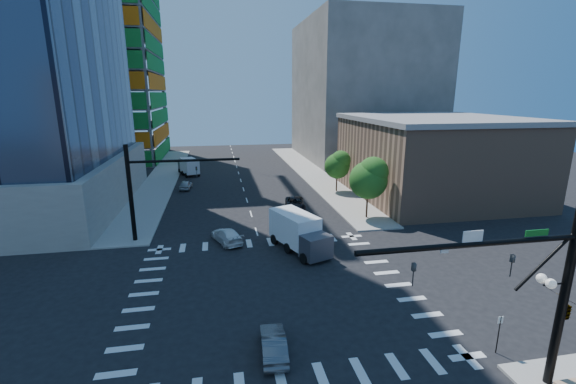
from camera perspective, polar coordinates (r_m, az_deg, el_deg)
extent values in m
plane|color=black|center=(28.23, -2.08, -14.23)|extent=(160.00, 160.00, 0.00)
cube|color=silver|center=(28.23, -2.08, -14.22)|extent=(20.00, 20.00, 0.01)
cube|color=gray|center=(67.84, 3.37, 2.95)|extent=(5.00, 60.00, 0.15)
cube|color=gray|center=(66.52, -18.05, 2.03)|extent=(5.00, 60.00, 0.15)
cube|color=#17802D|center=(87.95, -19.16, 20.83)|extent=(0.12, 24.00, 49.00)
cube|color=#D3660C|center=(78.48, -30.30, 20.61)|extent=(24.00, 0.12, 49.00)
cube|color=#906B54|center=(55.25, 20.81, 4.59)|extent=(20.00, 22.00, 10.00)
cube|color=slate|center=(54.68, 21.31, 10.06)|extent=(20.50, 22.50, 0.60)
cube|color=#5C5853|center=(85.19, 10.83, 14.48)|extent=(24.00, 30.00, 28.00)
cylinder|color=black|center=(21.80, 35.70, -12.53)|extent=(0.40, 0.40, 9.00)
cylinder|color=black|center=(17.51, 25.58, -7.04)|extent=(10.00, 0.24, 0.24)
cylinder|color=black|center=(20.15, 33.66, -8.70)|extent=(2.50, 0.14, 2.50)
imported|color=black|center=(19.10, 30.15, -9.40)|extent=(0.16, 0.20, 1.00)
imported|color=black|center=(16.64, 18.02, -11.53)|extent=(0.16, 0.20, 1.00)
imported|color=black|center=(22.24, 35.91, -13.91)|extent=(0.53, 2.48, 1.00)
cube|color=white|center=(17.39, 25.70, -5.96)|extent=(0.90, 0.04, 0.50)
cube|color=#0E621C|center=(19.29, 32.94, -5.11)|extent=(1.10, 0.04, 0.28)
cylinder|color=black|center=(21.10, 34.83, -11.14)|extent=(1.20, 0.08, 0.08)
sphere|color=white|center=(20.85, 33.44, -10.63)|extent=(0.44, 0.44, 0.44)
sphere|color=white|center=(20.53, 34.40, -11.14)|extent=(0.44, 0.44, 0.44)
cylinder|color=black|center=(37.94, -22.31, -0.22)|extent=(0.40, 0.40, 9.00)
cylinder|color=black|center=(36.64, -15.05, 4.52)|extent=(10.00, 0.24, 0.24)
imported|color=black|center=(36.77, -13.39, 2.92)|extent=(0.16, 0.20, 1.00)
cylinder|color=#382316|center=(43.49, 11.60, -2.24)|extent=(0.20, 0.20, 2.27)
sphere|color=#1B4813|center=(42.73, 11.80, 1.73)|extent=(4.16, 4.16, 4.16)
sphere|color=#2F7527|center=(42.41, 12.52, 2.95)|extent=(3.25, 3.25, 3.25)
cylinder|color=#382316|center=(54.54, 7.20, 1.14)|extent=(0.20, 0.20, 1.92)
sphere|color=#1B4813|center=(54.00, 7.29, 3.83)|extent=(3.52, 3.52, 3.52)
sphere|color=#2F7527|center=(53.70, 7.82, 4.65)|extent=(2.75, 2.75, 2.75)
cylinder|color=black|center=(24.47, 28.71, -18.07)|extent=(0.06, 0.06, 2.20)
cube|color=silver|center=(24.02, 28.98, -16.24)|extent=(0.30, 0.03, 0.40)
imported|color=black|center=(46.36, 1.06, -1.70)|extent=(2.82, 5.04, 1.33)
imported|color=white|center=(36.57, -9.05, -6.39)|extent=(3.28, 4.87, 1.31)
imported|color=#AAAEB2|center=(57.81, -14.90, 1.04)|extent=(1.91, 3.89, 1.28)
imported|color=#535459|center=(22.00, -2.17, -21.56)|extent=(1.51, 3.78, 1.22)
cube|color=white|center=(33.69, 1.87, -5.74)|extent=(4.06, 5.61, 2.64)
cube|color=#424149|center=(33.92, 1.86, -6.78)|extent=(2.83, 2.53, 1.93)
cube|color=silver|center=(67.91, -14.58, 3.90)|extent=(3.50, 4.90, 2.31)
cube|color=#424149|center=(68.02, -14.55, 3.43)|extent=(2.46, 2.19, 1.69)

